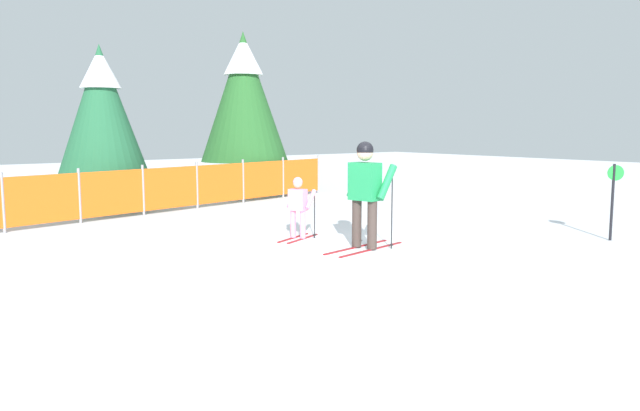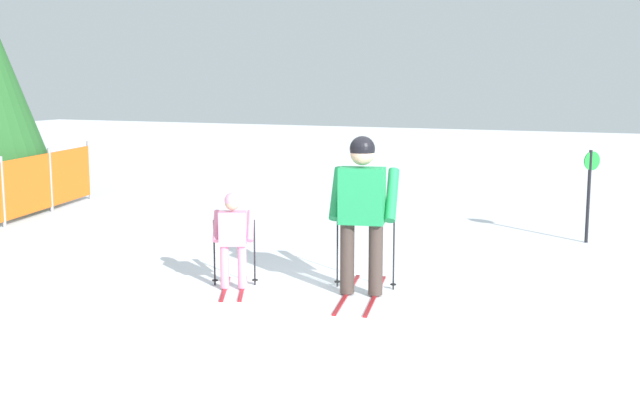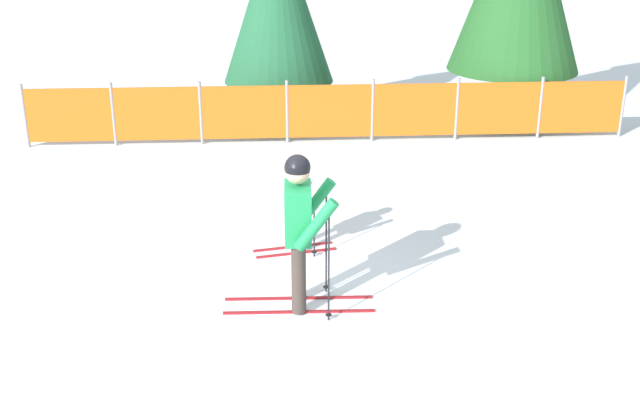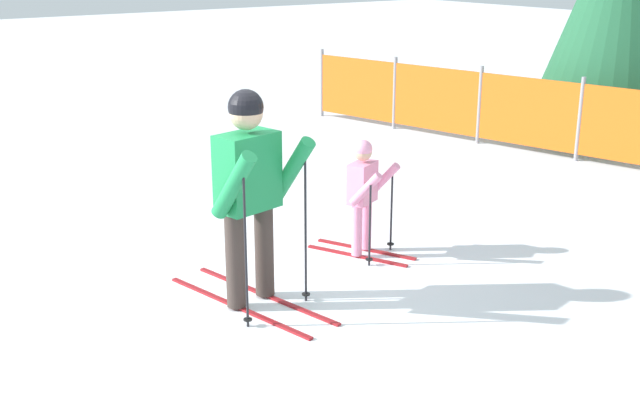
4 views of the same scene
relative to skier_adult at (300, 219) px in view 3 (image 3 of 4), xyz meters
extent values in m
plane|color=white|center=(-0.24, -0.22, -1.07)|extent=(60.00, 60.00, 0.00)
cube|color=maroon|center=(-0.05, 0.15, -1.06)|extent=(1.68, 0.39, 0.02)
cube|color=maroon|center=(0.01, -0.16, -1.06)|extent=(1.68, 0.39, 0.02)
cylinder|color=#3F332D|center=(-0.05, 0.15, -0.65)|extent=(0.16, 0.16, 0.81)
cylinder|color=#3F332D|center=(0.01, -0.16, -0.65)|extent=(0.16, 0.16, 0.81)
cube|color=#1E8C4C|center=(-0.02, 0.00, 0.07)|extent=(0.38, 0.55, 0.63)
cylinder|color=#1E8C4C|center=(0.10, 0.34, 0.06)|extent=(0.50, 0.22, 0.60)
cylinder|color=#1E8C4C|center=(0.23, -0.27, 0.06)|extent=(0.50, 0.22, 0.60)
sphere|color=#D8AD8C|center=(-0.02, 0.00, 0.54)|extent=(0.27, 0.27, 0.27)
sphere|color=black|center=(-0.02, 0.00, 0.59)|extent=(0.28, 0.28, 0.28)
cylinder|color=black|center=(0.23, 0.39, -0.45)|extent=(0.02, 0.02, 1.26)
cylinder|color=black|center=(0.23, 0.39, -1.01)|extent=(0.07, 0.07, 0.01)
cylinder|color=black|center=(0.36, -0.26, -0.45)|extent=(0.02, 0.02, 1.26)
cylinder|color=black|center=(0.36, -0.26, -1.01)|extent=(0.07, 0.07, 0.01)
cube|color=maroon|center=(-0.40, 1.54, -1.06)|extent=(0.99, 0.49, 0.02)
cube|color=maroon|center=(-0.32, 1.36, -1.06)|extent=(0.99, 0.49, 0.02)
cylinder|color=pink|center=(-0.40, 1.54, -0.80)|extent=(0.10, 0.10, 0.51)
cylinder|color=pink|center=(-0.32, 1.36, -0.80)|extent=(0.10, 0.10, 0.51)
cube|color=pink|center=(-0.36, 1.45, -0.35)|extent=(0.30, 0.36, 0.39)
cylinder|color=pink|center=(-0.32, 1.69, -0.35)|extent=(0.33, 0.21, 0.36)
cylinder|color=pink|center=(-0.16, 1.33, -0.35)|extent=(0.33, 0.21, 0.36)
sphere|color=#D8AD8C|center=(-0.36, 1.45, -0.05)|extent=(0.17, 0.17, 0.17)
sphere|color=pink|center=(-0.36, 1.45, -0.02)|extent=(0.18, 0.18, 0.18)
cylinder|color=black|center=(-0.27, 1.75, -0.68)|extent=(0.02, 0.02, 0.79)
cylinder|color=black|center=(-0.27, 1.75, -1.01)|extent=(0.07, 0.07, 0.01)
cylinder|color=black|center=(-0.08, 1.32, -0.68)|extent=(0.02, 0.02, 0.79)
cylinder|color=black|center=(-0.08, 1.32, -1.01)|extent=(0.07, 0.07, 0.01)
cylinder|color=gray|center=(-6.06, 5.08, -0.49)|extent=(0.06, 0.06, 1.18)
cylinder|color=gray|center=(-4.52, 5.44, -0.49)|extent=(0.06, 0.06, 1.18)
cylinder|color=gray|center=(-2.97, 5.79, -0.49)|extent=(0.06, 0.06, 1.18)
cylinder|color=gray|center=(-1.43, 6.15, -0.49)|extent=(0.06, 0.06, 1.18)
cylinder|color=gray|center=(0.12, 6.51, -0.49)|extent=(0.06, 0.06, 1.18)
cylinder|color=gray|center=(1.66, 6.86, -0.49)|extent=(0.06, 0.06, 1.18)
cylinder|color=gray|center=(3.21, 7.22, -0.49)|extent=(0.06, 0.06, 1.18)
cylinder|color=gray|center=(4.75, 7.58, -0.49)|extent=(0.06, 0.06, 1.18)
cube|color=orange|center=(-5.29, 5.26, -0.49)|extent=(1.55, 0.39, 0.99)
cube|color=orange|center=(-3.75, 5.61, -0.49)|extent=(1.55, 0.39, 0.99)
cube|color=orange|center=(-2.20, 5.97, -0.49)|extent=(1.55, 0.39, 0.99)
cube|color=orange|center=(-0.66, 6.33, -0.49)|extent=(1.55, 0.39, 0.99)
cube|color=orange|center=(0.89, 6.69, -0.49)|extent=(1.55, 0.39, 0.99)
cube|color=orange|center=(2.43, 7.04, -0.49)|extent=(1.55, 0.39, 0.99)
cube|color=orange|center=(3.98, 7.40, -0.49)|extent=(1.55, 0.39, 0.99)
cylinder|color=#4C3823|center=(2.71, 8.53, -0.56)|extent=(0.33, 0.33, 1.02)
cylinder|color=#4C3823|center=(-1.87, 7.49, -0.65)|extent=(0.27, 0.27, 0.85)
cone|color=#225E3A|center=(-1.87, 7.49, 1.36)|extent=(2.16, 2.16, 3.16)
camera|label=1|loc=(-6.90, -7.77, 0.97)|focal=35.00mm
camera|label=2|loc=(-8.34, -2.98, 1.37)|focal=45.00mm
camera|label=3|loc=(1.56, -7.92, 3.37)|focal=45.00mm
camera|label=4|loc=(5.36, -3.14, 1.78)|focal=45.00mm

